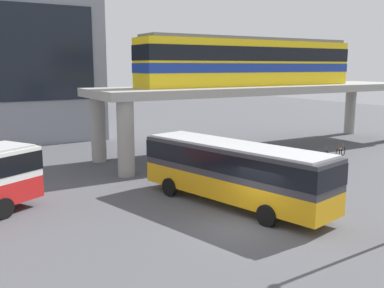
# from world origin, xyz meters

# --- Properties ---
(ground_plane) EXTENTS (120.00, 120.00, 0.00)m
(ground_plane) POSITION_xyz_m (0.00, 10.00, 0.00)
(ground_plane) COLOR #515156
(elevated_platform) EXTENTS (30.07, 6.86, 5.49)m
(elevated_platform) POSITION_xyz_m (13.27, 14.14, 4.75)
(elevated_platform) COLOR #9E9B93
(elevated_platform) RESTS_ON ground_plane
(train) EXTENTS (19.58, 2.96, 3.84)m
(train) POSITION_xyz_m (11.53, 14.14, 7.46)
(train) COLOR yellow
(train) RESTS_ON elevated_platform
(bus_main) EXTENTS (4.94, 11.33, 3.22)m
(bus_main) POSITION_xyz_m (1.72, 2.94, 1.99)
(bus_main) COLOR orange
(bus_main) RESTS_ON ground_plane
(bicycle_brown) EXTENTS (1.72, 0.62, 1.04)m
(bicycle_brown) POSITION_xyz_m (16.51, 8.75, 0.36)
(bicycle_brown) COLOR black
(bicycle_brown) RESTS_ON ground_plane
(bicycle_silver) EXTENTS (1.76, 0.45, 1.04)m
(bicycle_silver) POSITION_xyz_m (9.91, 8.58, 0.36)
(bicycle_silver) COLOR black
(bicycle_silver) RESTS_ON ground_plane
(bicycle_green) EXTENTS (1.76, 0.47, 1.04)m
(bicycle_green) POSITION_xyz_m (13.98, 8.29, 0.36)
(bicycle_green) COLOR black
(bicycle_green) RESTS_ON ground_plane
(bicycle_red) EXTENTS (1.76, 0.42, 1.04)m
(bicycle_red) POSITION_xyz_m (6.79, 10.20, 0.36)
(bicycle_red) COLOR black
(bicycle_red) RESTS_ON ground_plane
(pedestrian_waiting_near_stop) EXTENTS (0.47, 0.46, 1.82)m
(pedestrian_waiting_near_stop) POSITION_xyz_m (3.46, 11.03, 0.86)
(pedestrian_waiting_near_stop) COLOR maroon
(pedestrian_waiting_near_stop) RESTS_ON ground_plane
(pedestrian_by_bike_rack) EXTENTS (0.35, 0.45, 1.65)m
(pedestrian_by_bike_rack) POSITION_xyz_m (-0.48, 11.68, 0.77)
(pedestrian_by_bike_rack) COLOR maroon
(pedestrian_by_bike_rack) RESTS_ON ground_plane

